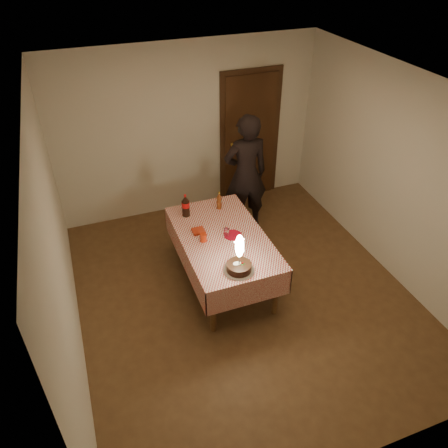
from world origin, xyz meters
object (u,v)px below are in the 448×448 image
Objects in this scene: dining_table at (223,243)px; amber_bottle_right at (219,201)px; red_cup at (203,238)px; photographer at (246,174)px; birthday_cake at (239,262)px; cola_bottle at (186,206)px; clear_cup at (226,232)px; red_plate at (233,235)px.

amber_bottle_right is (0.17, 0.60, 0.22)m from dining_table.
dining_table is 0.29m from red_cup.
birthday_cake is at bearing -114.83° from photographer.
cola_bottle is 1.13m from photographer.
birthday_cake reaches higher than clear_cup.
red_cup is (-0.25, -0.01, 0.15)m from dining_table.
clear_cup is (0.05, 0.01, 0.14)m from dining_table.
red_plate is 0.86× the size of amber_bottle_right.
cola_bottle is (-0.41, 0.61, 0.15)m from red_plate.
cola_bottle is at bearing 123.88° from red_plate.
clear_cup is (0.10, 0.66, -0.07)m from birthday_cake.
amber_bottle_right is at bearing 80.02° from birthday_cake.
amber_bottle_right is (0.46, 0.01, -0.03)m from cola_bottle.
red_plate is (0.12, -0.03, 0.10)m from dining_table.
photographer is (0.69, 1.05, 0.12)m from clear_cup.
cola_bottle is (-0.34, 0.58, 0.11)m from clear_cup.
clear_cup is 1.26m from photographer.
amber_bottle_right is (0.05, 0.62, 0.11)m from red_plate.
cola_bottle is (-0.24, 1.24, 0.03)m from birthday_cake.
cola_bottle reaches higher than clear_cup.
photographer is at bearing 24.47° from cola_bottle.
red_plate is 0.69× the size of cola_bottle.
red_plate is 2.20× the size of red_cup.
birthday_cake is 1.26m from cola_bottle.
clear_cup is (-0.07, 0.04, 0.04)m from red_plate.
cola_bottle is at bearing 120.66° from clear_cup.
red_cup is 0.06× the size of photographer.
red_plate is 0.37m from red_cup.
birthday_cake is 0.27× the size of photographer.
red_cup is at bearing -124.85° from amber_bottle_right.
clear_cup is at bearing 81.34° from birthday_cake.
photographer reaches higher than dining_table.
photographer reaches higher than clear_cup.
photographer reaches higher than red_cup.
red_plate reaches higher than dining_table.
birthday_cake is at bearing -78.90° from cola_bottle.
red_cup is 0.60m from cola_bottle.
dining_table is 0.15m from clear_cup.
cola_bottle reaches higher than dining_table.
clear_cup is 0.05× the size of photographer.
dining_table is 17.20× the size of red_cup.
photographer is (0.99, 1.06, 0.12)m from red_cup.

